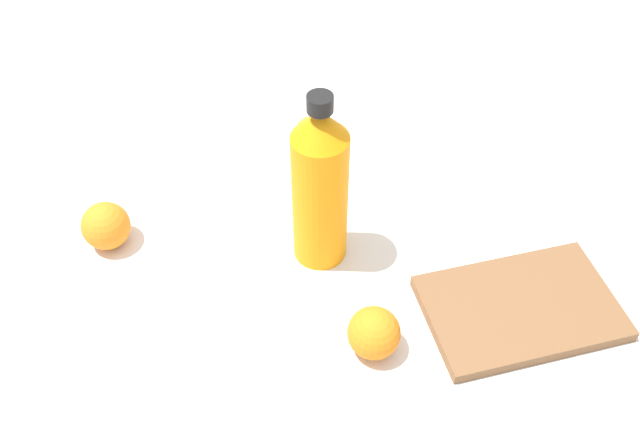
{
  "coord_description": "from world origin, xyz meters",
  "views": [
    {
      "loc": [
        -0.25,
        -0.68,
        0.78
      ],
      "look_at": [
        -0.04,
        -0.05,
        0.08
      ],
      "focal_mm": 38.73,
      "sensor_mm": 36.0,
      "label": 1
    }
  ],
  "objects_px": {
    "orange_0": "(312,133)",
    "orange_1": "(374,333)",
    "cutting_board": "(520,308)",
    "orange_2": "(106,226)",
    "water_bottle": "(320,186)"
  },
  "relations": [
    {
      "from": "orange_0",
      "to": "orange_2",
      "type": "distance_m",
      "value": 0.37
    },
    {
      "from": "water_bottle",
      "to": "orange_2",
      "type": "height_order",
      "value": "water_bottle"
    },
    {
      "from": "orange_1",
      "to": "cutting_board",
      "type": "bearing_deg",
      "value": -2.64
    },
    {
      "from": "orange_2",
      "to": "cutting_board",
      "type": "bearing_deg",
      "value": -30.61
    },
    {
      "from": "cutting_board",
      "to": "orange_0",
      "type": "bearing_deg",
      "value": 115.41
    },
    {
      "from": "water_bottle",
      "to": "orange_1",
      "type": "bearing_deg",
      "value": -31.35
    },
    {
      "from": "orange_0",
      "to": "orange_2",
      "type": "xyz_separation_m",
      "value": [
        -0.36,
        -0.11,
        0.01
      ]
    },
    {
      "from": "orange_0",
      "to": "orange_1",
      "type": "height_order",
      "value": "orange_1"
    },
    {
      "from": "orange_1",
      "to": "orange_0",
      "type": "bearing_deg",
      "value": 83.21
    },
    {
      "from": "orange_0",
      "to": "cutting_board",
      "type": "bearing_deg",
      "value": -68.55
    },
    {
      "from": "water_bottle",
      "to": "cutting_board",
      "type": "distance_m",
      "value": 0.32
    },
    {
      "from": "orange_0",
      "to": "orange_1",
      "type": "xyz_separation_m",
      "value": [
        -0.05,
        -0.41,
        0.0
      ]
    },
    {
      "from": "water_bottle",
      "to": "orange_2",
      "type": "relative_size",
      "value": 3.96
    },
    {
      "from": "orange_2",
      "to": "orange_0",
      "type": "bearing_deg",
      "value": 17.37
    },
    {
      "from": "water_bottle",
      "to": "orange_0",
      "type": "relative_size",
      "value": 4.72
    }
  ]
}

